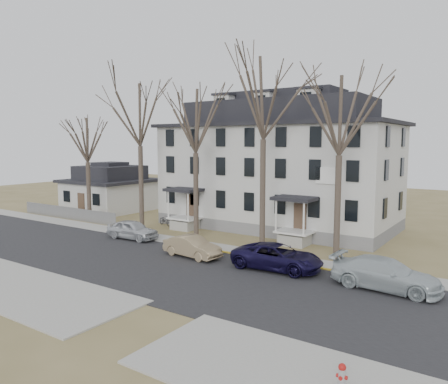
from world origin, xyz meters
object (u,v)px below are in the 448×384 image
Objects in this scene: tree_center at (264,92)px; tree_bungalow at (87,137)px; tree_mid_right at (340,110)px; fire_hydrant at (342,376)px; car_tan at (192,247)px; car_navy at (277,257)px; small_house at (111,190)px; tree_far_left at (140,110)px; tree_mid_left at (195,116)px; car_silver at (132,230)px; bicycle_left at (165,221)px; car_white at (386,275)px; boarding_house at (278,167)px.

tree_bungalow is (-19.00, 0.00, -2.97)m from tree_center.
fire_hydrant is (5.42, -14.49, -9.18)m from tree_mid_right.
car_navy reaches higher than car_tan.
small_house is 30.08m from tree_mid_right.
car_navy is at bearing -78.34° from car_tan.
tree_mid_left is at bearing 0.00° from tree_far_left.
tree_far_left reaches higher than tree_bungalow.
fire_hydrant is at bearing -121.36° from car_silver.
tree_mid_right is 17.99m from fire_hydrant.
tree_mid_right is 6.90× the size of bicycle_left.
car_silver reaches higher than bicycle_left.
tree_center is 14.75m from car_white.
small_house is 1.58× the size of car_white.
car_tan is 5.05× the size of fire_hydrant.
tree_bungalow is (-16.00, -8.15, 2.74)m from boarding_house.
bicycle_left reaches higher than fire_hydrant.
tree_far_left is 10.35m from car_silver.
tree_mid_left reaches higher than fire_hydrant.
tree_mid_right reaches higher than tree_bungalow.
tree_mid_left is at bearing 62.49° from car_navy.
tree_bungalow reaches higher than car_tan.
bicycle_left is (11.49, -3.74, -1.76)m from small_house.
car_white is at bearing -81.63° from car_tan.
fire_hydrant is (7.53, -10.26, -0.34)m from car_navy.
tree_center reaches higher than small_house.
fire_hydrant is at bearing -170.69° from car_white.
tree_bungalow is 23.95m from car_navy.
tree_mid_right is 2.31× the size of car_white.
small_house reaches higher than car_navy.
tree_far_left is 16.50× the size of fire_hydrant.
boarding_house is 11.35m from bicycle_left.
boarding_house is 4.76× the size of car_silver.
car_silver is at bearing -56.04° from tree_far_left.
tree_mid_right reaches higher than boarding_house.
tree_bungalow is 2.47× the size of car_silver.
tree_bungalow is 5.84× the size of bicycle_left.
car_white is 22.23m from bicycle_left.
tree_bungalow is at bearing 154.16° from fire_hydrant.
boarding_house is 9.66m from tree_mid_left.
car_silver is 5.93m from bicycle_left.
tree_mid_left reaches higher than car_tan.
small_house is at bearing 51.58° from car_silver.
tree_far_left reaches higher than tree_mid_right.
boarding_house is 11.26× the size of bicycle_left.
tree_far_left reaches higher than tree_mid_left.
small_house is 4.71× the size of bicycle_left.
bicycle_left is (7.49, 2.46, -7.63)m from tree_bungalow.
tree_center is at bearing -15.08° from small_house.
tree_mid_right is at bearing -43.81° from boarding_house.
bicycle_left is (-21.19, 6.74, -0.31)m from car_white.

